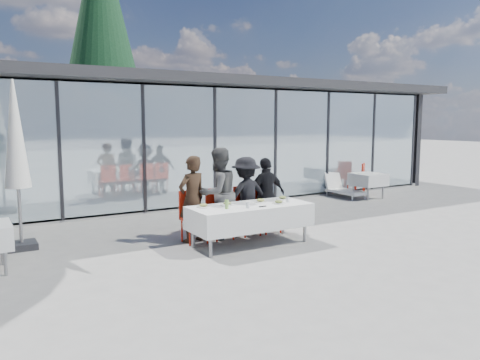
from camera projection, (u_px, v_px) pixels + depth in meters
name	position (u px, v px, depth m)	size (l,w,h in m)	color
ground	(267.00, 246.00, 8.59)	(90.00, 90.00, 0.00)	gray
pavilion	(185.00, 125.00, 16.31)	(14.80, 8.80, 3.44)	gray
treeline	(9.00, 122.00, 31.22)	(62.50, 2.00, 4.40)	#163C13
dining_table	(250.00, 216.00, 8.61)	(2.26, 0.96, 0.75)	silver
diner_a	(192.00, 199.00, 8.80)	(0.60, 0.60, 1.64)	#312116
diner_chair_a	(192.00, 214.00, 8.84)	(0.44, 0.44, 0.97)	#B91D0C
diner_b	(218.00, 193.00, 9.07)	(0.86, 0.86, 1.78)	#4A4A4A
diner_chair_b	(218.00, 211.00, 9.12)	(0.44, 0.44, 0.97)	#B91D0C
diner_c	(246.00, 196.00, 9.40)	(1.02, 1.02, 1.57)	black
diner_chair_c	(246.00, 208.00, 9.43)	(0.44, 0.44, 0.97)	#B91D0C
diner_d	(266.00, 195.00, 9.65)	(0.90, 0.90, 1.54)	black
diner_chair_d	(266.00, 206.00, 9.68)	(0.44, 0.44, 0.97)	#B91D0C
plate_a	(204.00, 206.00, 8.35)	(0.26, 0.26, 0.07)	white
plate_b	(227.00, 204.00, 8.55)	(0.26, 0.26, 0.07)	white
plate_c	(261.00, 201.00, 8.87)	(0.26, 0.26, 0.07)	white
plate_d	(283.00, 198.00, 9.19)	(0.26, 0.26, 0.07)	white
plate_extra	(279.00, 202.00, 8.71)	(0.26, 0.26, 0.07)	white
juice_bottle	(227.00, 204.00, 8.18)	(0.06, 0.06, 0.16)	#88BE4F
drinking_glasses	(268.00, 202.00, 8.57)	(1.04, 0.20, 0.10)	silver
folded_eyeglasses	(263.00, 206.00, 8.40)	(0.14, 0.03, 0.01)	black
spare_table_right	(368.00, 180.00, 13.86)	(0.86, 0.86, 0.74)	silver
spare_chair_a	(353.00, 175.00, 15.10)	(0.57, 0.57, 0.97)	#B91D0C
spare_chair_b	(359.00, 177.00, 14.67)	(0.62, 0.62, 0.97)	#B91D0C
market_umbrella	(16.00, 143.00, 8.16)	(0.50, 0.50, 3.00)	black
lounger	(342.00, 188.00, 14.18)	(0.65, 1.35, 0.72)	white
conifer_tree	(102.00, 30.00, 19.20)	(4.00, 4.00, 10.50)	#382316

